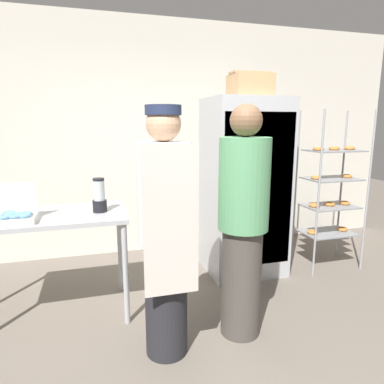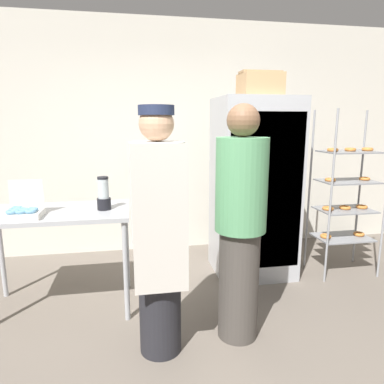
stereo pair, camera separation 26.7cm
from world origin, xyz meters
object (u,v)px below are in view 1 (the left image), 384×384
(baking_rack, at_px, (331,192))
(cardboard_storage_box, at_px, (250,85))
(blender_pitcher, at_px, (99,197))
(person_baker, at_px, (165,232))
(refrigerator, at_px, (244,187))
(donut_box, at_px, (17,216))
(person_customer, at_px, (243,223))

(baking_rack, height_order, cardboard_storage_box, cardboard_storage_box)
(blender_pitcher, xyz_separation_m, person_baker, (0.40, -0.71, -0.11))
(refrigerator, distance_m, blender_pitcher, 1.56)
(cardboard_storage_box, height_order, person_baker, cardboard_storage_box)
(baking_rack, xyz_separation_m, person_baker, (-2.06, -0.99, 0.03))
(baking_rack, relative_size, cardboard_storage_box, 4.42)
(baking_rack, distance_m, donut_box, 3.08)
(refrigerator, distance_m, person_customer, 1.20)
(refrigerator, distance_m, baking_rack, 0.98)
(person_baker, height_order, person_customer, person_customer)
(blender_pitcher, distance_m, cardboard_storage_box, 1.80)
(refrigerator, height_order, baking_rack, refrigerator)
(refrigerator, xyz_separation_m, person_customer, (-0.50, -1.09, -0.04))
(blender_pitcher, bearing_deg, baking_rack, 6.49)
(person_customer, bearing_deg, donut_box, 163.00)
(donut_box, height_order, person_baker, person_baker)
(refrigerator, bearing_deg, donut_box, -163.99)
(refrigerator, xyz_separation_m, donut_box, (-2.09, -0.60, 0.00))
(blender_pitcher, relative_size, person_baker, 0.16)
(baking_rack, height_order, person_baker, baking_rack)
(refrigerator, xyz_separation_m, baking_rack, (0.96, -0.17, -0.07))
(donut_box, xyz_separation_m, person_customer, (1.59, -0.49, -0.05))
(refrigerator, distance_m, person_baker, 1.59)
(donut_box, bearing_deg, cardboard_storage_box, 13.67)
(baking_rack, xyz_separation_m, blender_pitcher, (-2.46, -0.28, 0.14))
(refrigerator, relative_size, baking_rack, 1.07)
(donut_box, relative_size, blender_pitcher, 0.99)
(cardboard_storage_box, bearing_deg, donut_box, -166.33)
(refrigerator, bearing_deg, cardboard_storage_box, -96.33)
(baking_rack, bearing_deg, person_baker, -154.35)
(person_baker, bearing_deg, refrigerator, 46.65)
(donut_box, distance_m, blender_pitcher, 0.62)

